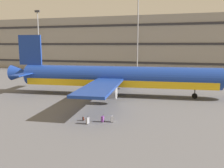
% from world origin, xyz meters
% --- Properties ---
extents(ground_plane, '(600.00, 600.00, 0.00)m').
position_xyz_m(ground_plane, '(0.00, 0.00, 0.00)').
color(ground_plane, '#5B5B60').
extents(terminal_structure, '(162.80, 15.40, 18.63)m').
position_xyz_m(terminal_structure, '(0.00, 45.45, 9.32)').
color(terminal_structure, gray).
rests_on(terminal_structure, ground_plane).
extents(airliner, '(40.72, 33.02, 10.81)m').
position_xyz_m(airliner, '(1.26, -0.96, 3.25)').
color(airliner, navy).
rests_on(airliner, ground_plane).
extents(light_mast_far_left, '(1.80, 0.50, 20.94)m').
position_xyz_m(light_mast_far_left, '(-36.61, 33.71, 12.15)').
color(light_mast_far_left, gray).
rests_on(light_mast_far_left, ground_plane).
extents(light_mast_left, '(1.80, 0.50, 26.38)m').
position_xyz_m(light_mast_left, '(-1.07, 33.71, 14.94)').
color(light_mast_left, gray).
rests_on(light_mast_left, ground_plane).
extents(suitcase_large, '(0.41, 0.51, 0.90)m').
position_xyz_m(suitcase_large, '(4.74, -15.48, 0.40)').
color(suitcase_large, gray).
rests_on(suitcase_large, ground_plane).
extents(suitcase_silver, '(0.32, 0.47, 0.94)m').
position_xyz_m(suitcase_silver, '(2.26, -16.94, 0.42)').
color(suitcase_silver, gray).
rests_on(suitcase_silver, ground_plane).
extents(suitcase_black, '(0.29, 0.39, 0.93)m').
position_xyz_m(suitcase_black, '(3.69, -15.79, 0.38)').
color(suitcase_black, '#72388C').
rests_on(suitcase_black, ground_plane).
extents(backpack_scuffed, '(0.37, 0.41, 0.56)m').
position_xyz_m(backpack_scuffed, '(1.34, -15.97, 0.25)').
color(backpack_scuffed, '#592619').
rests_on(backpack_scuffed, ground_plane).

